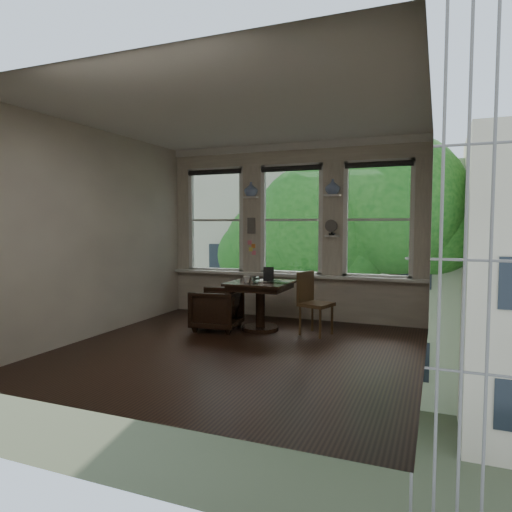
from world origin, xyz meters
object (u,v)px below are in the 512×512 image
at_px(side_chair_right, 316,304).
at_px(laptop, 278,282).
at_px(mug, 247,279).
at_px(armchair_left, 217,309).
at_px(table, 260,306).

height_order(side_chair_right, laptop, side_chair_right).
bearing_deg(side_chair_right, mug, 117.77).
bearing_deg(laptop, armchair_left, -158.85).
xyz_separation_m(table, armchair_left, (-0.64, -0.22, -0.06)).
distance_m(laptop, mug, 0.48).
relative_size(table, side_chair_right, 0.98).
xyz_separation_m(armchair_left, laptop, (0.95, 0.14, 0.45)).
bearing_deg(table, laptop, -15.08).
bearing_deg(armchair_left, laptop, 91.78).
bearing_deg(laptop, mug, -157.98).
distance_m(armchair_left, laptop, 1.06).
xyz_separation_m(laptop, mug, (-0.47, -0.08, 0.04)).
xyz_separation_m(side_chair_right, laptop, (-0.56, -0.12, 0.30)).
relative_size(side_chair_right, mug, 8.60).
bearing_deg(mug, side_chair_right, 10.81).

